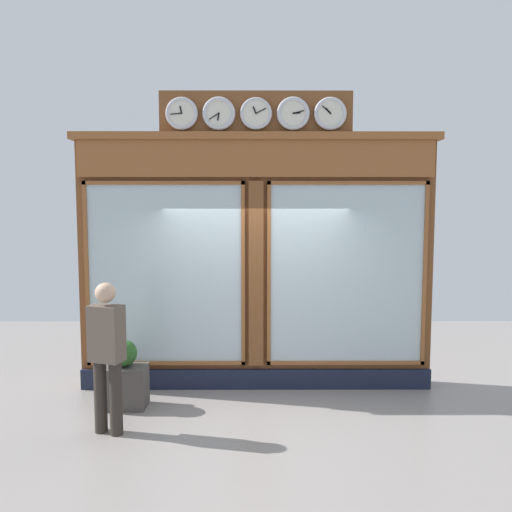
{
  "coord_description": "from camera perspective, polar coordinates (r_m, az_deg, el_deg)",
  "views": [
    {
      "loc": [
        0.02,
        6.63,
        2.45
      ],
      "look_at": [
        0.0,
        0.0,
        1.86
      ],
      "focal_mm": 34.34,
      "sensor_mm": 36.0,
      "label": 1
    }
  ],
  "objects": [
    {
      "name": "shop_facade",
      "position": [
        6.79,
        -0.0,
        -0.38
      ],
      "size": [
        4.95,
        0.42,
        4.05
      ],
      "color": "brown",
      "rests_on": "ground_plane"
    },
    {
      "name": "ground_plane",
      "position": [
        4.55,
        0.14,
        -27.47
      ],
      "size": [
        14.0,
        14.0,
        0.0
      ],
      "primitive_type": "plane",
      "color": "gray"
    },
    {
      "name": "planter_box",
      "position": [
        6.58,
        -15.08,
        -14.48
      ],
      "size": [
        0.56,
        0.36,
        0.52
      ],
      "primitive_type": "cube",
      "color": "#4C4742",
      "rests_on": "ground_plane"
    },
    {
      "name": "pedestrian",
      "position": [
        5.71,
        -16.98,
        -10.56
      ],
      "size": [
        0.41,
        0.32,
        1.69
      ],
      "color": "#312A24",
      "rests_on": "ground_plane"
    },
    {
      "name": "planter_shrub",
      "position": [
        6.45,
        -15.17,
        -10.88
      ],
      "size": [
        0.34,
        0.34,
        0.34
      ],
      "primitive_type": "sphere",
      "color": "#285623",
      "rests_on": "planter_box"
    }
  ]
}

